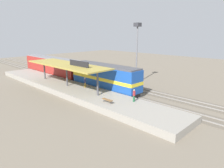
% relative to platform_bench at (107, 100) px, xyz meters
% --- Properties ---
extents(ground_plane, '(120.00, 120.00, 0.00)m').
position_rel_platform_bench_xyz_m(ground_plane, '(8.00, 11.44, -1.34)').
color(ground_plane, '#706656').
extents(track_near, '(3.20, 110.00, 0.16)m').
position_rel_platform_bench_xyz_m(track_near, '(6.00, 11.44, -1.31)').
color(track_near, '#5F5649').
rests_on(track_near, ground).
extents(track_far, '(3.20, 110.00, 0.16)m').
position_rel_platform_bench_xyz_m(track_far, '(10.60, 11.44, -1.31)').
color(track_far, '#5F5649').
rests_on(track_far, ground).
extents(platform, '(6.00, 44.00, 0.90)m').
position_rel_platform_bench_xyz_m(platform, '(1.40, 11.44, -0.89)').
color(platform, gray).
rests_on(platform, ground).
extents(station_canopy, '(5.20, 18.00, 4.70)m').
position_rel_platform_bench_xyz_m(station_canopy, '(1.40, 11.35, 3.19)').
color(station_canopy, '#47474C').
rests_on(station_canopy, platform).
extents(platform_bench, '(0.44, 1.70, 0.50)m').
position_rel_platform_bench_xyz_m(platform_bench, '(0.00, 0.00, 0.00)').
color(platform_bench, '#333338').
rests_on(platform_bench, platform).
extents(locomotive, '(2.93, 14.43, 4.44)m').
position_rel_platform_bench_xyz_m(locomotive, '(6.00, 6.87, 1.07)').
color(locomotive, '#28282D').
rests_on(locomotive, track_near).
extents(passenger_carriage_single, '(2.90, 20.00, 4.24)m').
position_rel_platform_bench_xyz_m(passenger_carriage_single, '(6.00, 24.87, 0.97)').
color(passenger_carriage_single, '#28282D').
rests_on(passenger_carriage_single, track_near).
extents(freight_car, '(2.80, 12.00, 3.54)m').
position_rel_platform_bench_xyz_m(freight_car, '(10.60, 11.80, 0.63)').
color(freight_car, '#28282D').
rests_on(freight_car, track_far).
extents(light_mast, '(1.10, 1.10, 11.70)m').
position_rel_platform_bench_xyz_m(light_mast, '(13.80, 6.03, 7.05)').
color(light_mast, slate).
rests_on(light_mast, ground).
extents(person_waiting, '(0.34, 0.34, 1.71)m').
position_rel_platform_bench_xyz_m(person_waiting, '(2.81, 8.27, 0.51)').
color(person_waiting, olive).
rests_on(person_waiting, platform).
extents(person_walking, '(0.34, 0.34, 1.71)m').
position_rel_platform_bench_xyz_m(person_walking, '(2.88, -2.15, 0.51)').
color(person_walking, '#23603D').
rests_on(person_walking, platform).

